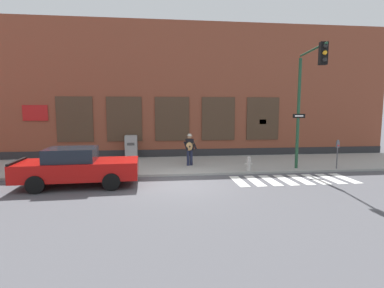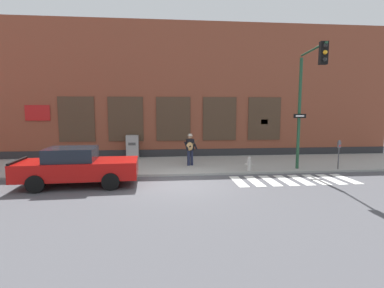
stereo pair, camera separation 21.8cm
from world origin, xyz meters
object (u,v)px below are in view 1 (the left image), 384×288
red_car (77,167)px  utility_box (131,147)px  traffic_light (307,89)px  parking_meter (338,150)px  fire_hydrant (249,163)px  busker (190,148)px

red_car → utility_box: bearing=74.6°
traffic_light → parking_meter: bearing=18.3°
traffic_light → fire_hydrant: (-2.42, 0.71, -3.46)m
traffic_light → fire_hydrant: 4.28m
parking_meter → utility_box: bearing=157.6°
fire_hydrant → parking_meter: bearing=-0.4°
parking_meter → red_car: bearing=-172.5°
traffic_light → parking_meter: 3.60m
parking_meter → utility_box: parking_meter is taller
red_car → busker: size_ratio=2.82×
utility_box → fire_hydrant: (5.87, -4.24, -0.35)m
red_car → fire_hydrant: 7.66m
parking_meter → utility_box: 11.20m
traffic_light → parking_meter: traffic_light is taller
red_car → busker: busker is taller
utility_box → red_car: bearing=-105.4°
busker → traffic_light: traffic_light is taller
parking_meter → fire_hydrant: 4.52m
traffic_light → parking_meter: (2.07, 0.69, -2.86)m
busker → red_car: bearing=-146.1°
red_car → traffic_light: (9.90, 0.90, 3.14)m
busker → fire_hydrant: (2.66, -1.63, -0.59)m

